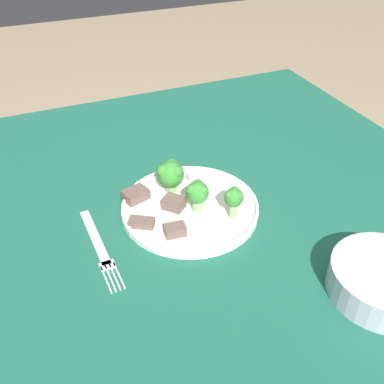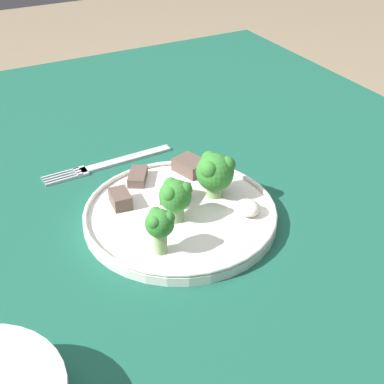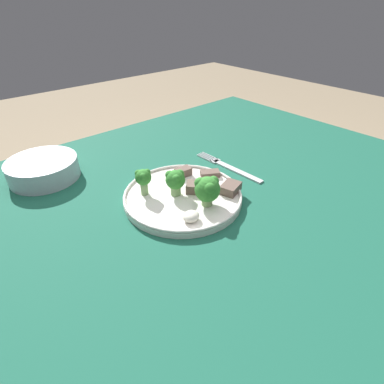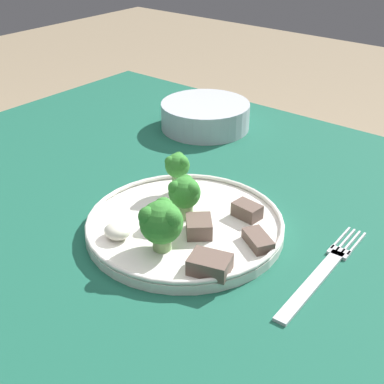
{
  "view_description": "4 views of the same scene",
  "coord_description": "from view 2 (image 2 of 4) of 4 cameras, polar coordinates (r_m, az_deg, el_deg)",
  "views": [
    {
      "loc": [
        0.19,
        0.62,
        1.25
      ],
      "look_at": [
        -0.05,
        0.04,
        0.79
      ],
      "focal_mm": 42.0,
      "sensor_mm": 36.0,
      "label": 1
    },
    {
      "loc": [
        -0.54,
        0.28,
        1.15
      ],
      "look_at": [
        -0.08,
        0.03,
        0.8
      ],
      "focal_mm": 50.0,
      "sensor_mm": 36.0,
      "label": 2
    },
    {
      "loc": [
        -0.38,
        -0.36,
        1.1
      ],
      "look_at": [
        -0.04,
        0.02,
        0.77
      ],
      "focal_mm": 28.0,
      "sensor_mm": 36.0,
      "label": 3
    },
    {
      "loc": [
        0.3,
        -0.39,
        1.11
      ],
      "look_at": [
        -0.05,
        0.05,
        0.8
      ],
      "focal_mm": 50.0,
      "sensor_mm": 36.0,
      "label": 4
    }
  ],
  "objects": [
    {
      "name": "meat_slice_rear_slice",
      "position": [
        0.7,
        -1.78,
        -0.18
      ],
      "size": [
        0.05,
        0.05,
        0.02
      ],
      "color": "brown",
      "rests_on": "dinner_plate"
    },
    {
      "name": "table",
      "position": [
        0.8,
        -0.46,
        -6.13
      ],
      "size": [
        1.18,
        0.96,
        0.74
      ],
      "color": "#195642",
      "rests_on": "ground_plane"
    },
    {
      "name": "broccoli_floret_center_left",
      "position": [
        0.69,
        2.47,
        2.21
      ],
      "size": [
        0.05,
        0.05,
        0.06
      ],
      "color": "#7FA866",
      "rests_on": "dinner_plate"
    },
    {
      "name": "fork",
      "position": [
        0.81,
        -8.74,
        3.01
      ],
      "size": [
        0.03,
        0.2,
        0.0
      ],
      "color": "silver",
      "rests_on": "table"
    },
    {
      "name": "broccoli_floret_back_left",
      "position": [
        0.59,
        -3.46,
        -3.5
      ],
      "size": [
        0.03,
        0.03,
        0.06
      ],
      "color": "#7FA866",
      "rests_on": "dinner_plate"
    },
    {
      "name": "sauce_dollop",
      "position": [
        0.67,
        6.0,
        -1.67
      ],
      "size": [
        0.03,
        0.03,
        0.02
      ],
      "color": "silver",
      "rests_on": "dinner_plate"
    },
    {
      "name": "meat_slice_front_slice",
      "position": [
        0.74,
        -5.81,
        1.67
      ],
      "size": [
        0.05,
        0.04,
        0.01
      ],
      "color": "brown",
      "rests_on": "dinner_plate"
    },
    {
      "name": "dinner_plate",
      "position": [
        0.68,
        -1.26,
        -2.4
      ],
      "size": [
        0.25,
        0.25,
        0.02
      ],
      "color": "white",
      "rests_on": "table"
    },
    {
      "name": "meat_slice_edge_slice",
      "position": [
        0.76,
        -0.21,
        2.83
      ],
      "size": [
        0.05,
        0.04,
        0.02
      ],
      "color": "brown",
      "rests_on": "dinner_plate"
    },
    {
      "name": "broccoli_floret_near_rim_left",
      "position": [
        0.65,
        -1.8,
        -0.44
      ],
      "size": [
        0.04,
        0.04,
        0.06
      ],
      "color": "#7FA866",
      "rests_on": "dinner_plate"
    },
    {
      "name": "meat_slice_middle_slice",
      "position": [
        0.69,
        -7.52,
        -0.89
      ],
      "size": [
        0.04,
        0.03,
        0.02
      ],
      "color": "brown",
      "rests_on": "dinner_plate"
    }
  ]
}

